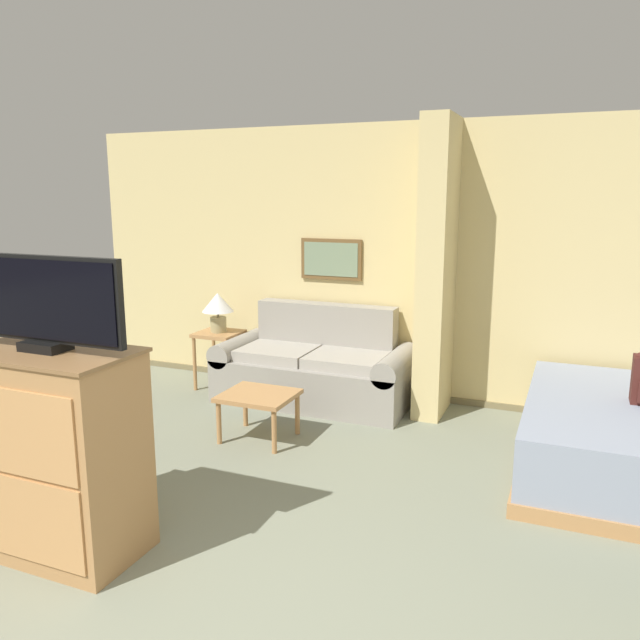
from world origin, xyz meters
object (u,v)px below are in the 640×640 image
coffee_table (259,400)px  tv_dresser (55,453)px  couch (315,368)px  tv (41,303)px  table_lamp (218,306)px

coffee_table → tv_dresser: size_ratio=0.50×
couch → coffee_table: (-0.04, -1.07, 0.02)m
tv_dresser → tv: bearing=90.0°
couch → tv_dresser: (-0.31, -2.91, 0.26)m
couch → tv: bearing=-96.1°
tv → couch: bearing=83.9°
coffee_table → table_lamp: (-1.02, 1.07, 0.51)m
tv_dresser → tv: 0.83m
couch → tv: tv is taller
tv → table_lamp: bearing=104.6°
coffee_table → tv_dresser: (-0.26, -1.84, 0.24)m
couch → coffee_table: bearing=-92.4°
couch → table_lamp: table_lamp is taller
table_lamp → tv_dresser: size_ratio=0.35×
couch → tv_dresser: 2.93m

